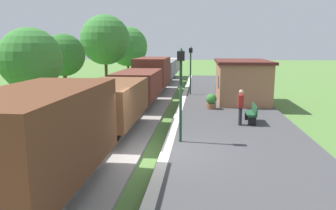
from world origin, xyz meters
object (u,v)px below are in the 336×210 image
at_px(lamp_post_near, 181,78).
at_px(lamp_post_far, 191,61).
at_px(potted_planter, 211,101).
at_px(tree_field_distant, 128,47).
at_px(tree_trackside_mid, 31,60).
at_px(station_hut, 241,81).
at_px(tree_trackside_far, 64,55).
at_px(freight_train, 145,80).
at_px(person_waiting, 241,106).
at_px(bench_near_hut, 252,113).
at_px(tree_field_left, 105,40).

height_order(lamp_post_near, lamp_post_far, same).
xyz_separation_m(potted_planter, tree_field_distant, (-9.09, 18.31, 3.13)).
xyz_separation_m(lamp_post_far, tree_trackside_mid, (-6.97, -10.91, 0.58)).
xyz_separation_m(station_hut, potted_planter, (-2.12, -3.07, -0.93)).
distance_m(tree_trackside_mid, tree_trackside_far, 8.88).
relative_size(freight_train, tree_field_distant, 6.39).
bearing_deg(lamp_post_near, lamp_post_far, 90.00).
xyz_separation_m(person_waiting, potted_planter, (-1.25, 3.95, -0.46)).
bearing_deg(tree_trackside_mid, freight_train, 67.78).
distance_m(bench_near_hut, potted_planter, 3.89).
relative_size(station_hut, lamp_post_near, 1.57).
height_order(freight_train, tree_trackside_far, tree_trackside_far).
bearing_deg(lamp_post_near, potted_planter, 78.36).
distance_m(freight_train, tree_trackside_far, 6.12).
bearing_deg(tree_trackside_far, potted_planter, -18.20).
bearing_deg(lamp_post_near, tree_trackside_mid, 165.46).
distance_m(tree_trackside_far, tree_field_left, 7.91).
bearing_deg(person_waiting, station_hut, -95.35).
xyz_separation_m(person_waiting, tree_field_distant, (-10.34, 22.27, 2.67)).
bearing_deg(tree_trackside_mid, bench_near_hut, 9.74).
relative_size(station_hut, person_waiting, 3.39).
height_order(tree_trackside_mid, tree_field_left, tree_field_left).
bearing_deg(freight_train, tree_trackside_far, -175.16).
xyz_separation_m(freight_train, tree_trackside_mid, (-3.72, -9.12, 1.87)).
xyz_separation_m(station_hut, lamp_post_far, (-3.55, 2.67, 1.15)).
xyz_separation_m(person_waiting, tree_field_left, (-10.94, 15.18, 3.32)).
bearing_deg(bench_near_hut, lamp_post_near, -132.90).
height_order(tree_trackside_mid, tree_trackside_far, tree_trackside_far).
height_order(lamp_post_far, tree_field_left, tree_field_left).
bearing_deg(tree_trackside_far, lamp_post_far, 14.16).
xyz_separation_m(lamp_post_far, tree_field_distant, (-7.65, 12.57, 1.05)).
height_order(station_hut, lamp_post_near, lamp_post_near).
bearing_deg(tree_field_distant, tree_trackside_far, -95.44).
height_order(station_hut, tree_trackside_mid, tree_trackside_mid).
distance_m(freight_train, bench_near_hut, 9.89).
height_order(potted_planter, tree_field_left, tree_field_left).
distance_m(station_hut, tree_field_left, 14.63).
bearing_deg(freight_train, tree_field_left, 124.49).
xyz_separation_m(lamp_post_far, tree_trackside_far, (-9.07, -2.29, 0.51)).
distance_m(bench_near_hut, tree_field_distant, 24.54).
bearing_deg(tree_trackside_far, freight_train, 4.84).
height_order(bench_near_hut, tree_field_left, tree_field_left).
bearing_deg(person_waiting, freight_train, -51.42).
height_order(freight_train, tree_field_distant, tree_field_distant).
xyz_separation_m(freight_train, lamp_post_far, (3.25, 1.79, 1.30)).
xyz_separation_m(freight_train, bench_near_hut, (6.57, -7.35, -0.78)).
xyz_separation_m(potted_planter, lamp_post_near, (-1.44, -6.98, 2.08)).
height_order(person_waiting, lamp_post_far, lamp_post_far).
xyz_separation_m(person_waiting, tree_trackside_far, (-11.76, 7.41, 2.13)).
xyz_separation_m(tree_trackside_mid, tree_field_distant, (-0.68, 23.49, 0.47)).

